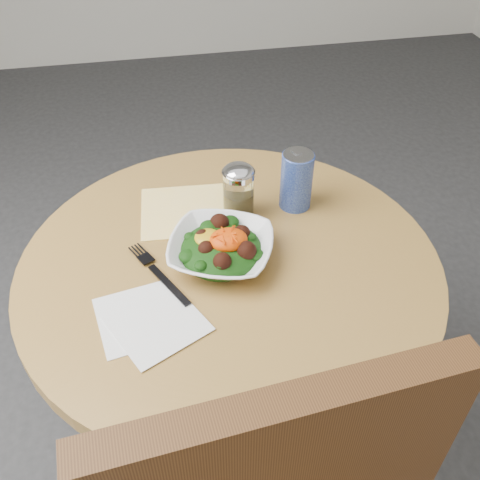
% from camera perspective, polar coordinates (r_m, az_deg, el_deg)
% --- Properties ---
extents(ground, '(6.00, 6.00, 0.00)m').
position_cam_1_polar(ground, '(1.74, -0.77, -20.41)').
color(ground, '#2A2A2C').
rests_on(ground, ground).
extents(table, '(0.90, 0.90, 0.75)m').
position_cam_1_polar(table, '(1.29, -0.99, -8.53)').
color(table, black).
rests_on(table, ground).
extents(cloth_napkin, '(0.23, 0.21, 0.00)m').
position_cam_1_polar(cloth_napkin, '(1.28, -5.63, 3.14)').
color(cloth_napkin, '#FFB80D').
rests_on(cloth_napkin, table).
extents(paper_napkins, '(0.23, 0.22, 0.00)m').
position_cam_1_polar(paper_napkins, '(1.04, -9.71, -8.42)').
color(paper_napkins, white).
rests_on(paper_napkins, table).
extents(salad_bowl, '(0.28, 0.28, 0.08)m').
position_cam_1_polar(salad_bowl, '(1.12, -2.02, -0.93)').
color(salad_bowl, white).
rests_on(salad_bowl, table).
extents(fork, '(0.12, 0.21, 0.00)m').
position_cam_1_polar(fork, '(1.12, -8.85, -3.35)').
color(fork, black).
rests_on(fork, table).
extents(spice_shaker, '(0.07, 0.07, 0.13)m').
position_cam_1_polar(spice_shaker, '(1.22, -0.16, 5.16)').
color(spice_shaker, silver).
rests_on(spice_shaker, table).
extents(beverage_can, '(0.08, 0.08, 0.14)m').
position_cam_1_polar(beverage_can, '(1.26, 6.04, 6.36)').
color(beverage_can, '#0C188D').
rests_on(beverage_can, table).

